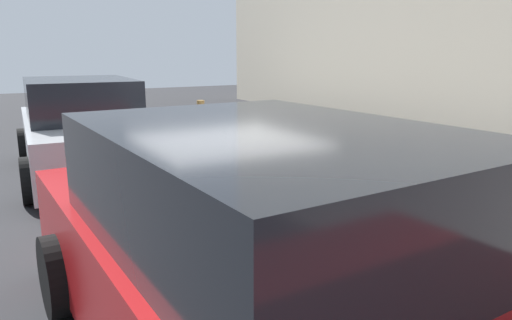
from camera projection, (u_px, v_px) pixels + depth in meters
name	position (u px, v px, depth m)	size (l,w,h in m)	color
ground_plane	(227.00, 183.00, 7.30)	(40.00, 40.00, 0.00)	#28282B
sidewalk_curb	(352.00, 161.00, 8.50)	(18.00, 5.00, 0.14)	gray
suitcase_red_0	(489.00, 229.00, 4.08)	(0.35, 0.26, 0.97)	red
suitcase_teal_1	(440.00, 215.00, 4.52)	(0.48, 0.26, 0.94)	#0F606B
suitcase_black_2	(403.00, 195.00, 5.02)	(0.43, 0.24, 1.02)	black
suitcase_olive_3	(367.00, 182.00, 5.42)	(0.39, 0.23, 0.84)	#59601E
suitcase_navy_4	(338.00, 176.00, 5.87)	(0.47, 0.27, 0.72)	navy
suitcase_silver_5	(314.00, 169.00, 6.39)	(0.50, 0.30, 0.64)	#9EA0A8
suitcase_maroon_6	(291.00, 160.00, 6.87)	(0.45, 0.23, 0.67)	maroon
suitcase_red_7	(267.00, 148.00, 7.29)	(0.50, 0.27, 1.04)	red
suitcase_teal_8	(253.00, 150.00, 7.79)	(0.39, 0.20, 0.71)	#0F606B
fire_hydrant	(225.00, 134.00, 8.55)	(0.39, 0.21, 0.77)	#D89E0C
bollard_post	(201.00, 125.00, 9.08)	(0.15, 0.15, 0.95)	brown
parked_car_red_0	(269.00, 267.00, 2.79)	(4.76, 2.25, 1.58)	#AD1619
parked_car_silver_1	(83.00, 130.00, 7.70)	(4.41, 2.12, 1.57)	#B2B5BA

